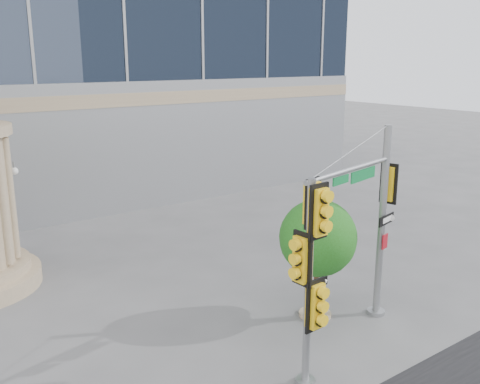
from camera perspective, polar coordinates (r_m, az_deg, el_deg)
ground at (r=13.86m, az=6.93°, el=-16.46°), size 120.00×120.00×0.00m
main_signal_pole at (r=13.99m, az=13.29°, el=-1.67°), size 4.09×1.26×5.34m
secondary_signal_pole at (r=11.32m, az=7.57°, el=-8.23°), size 0.82×0.60×4.68m
street_tree at (r=14.71m, az=8.36°, el=-5.15°), size 2.16×2.11×3.36m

